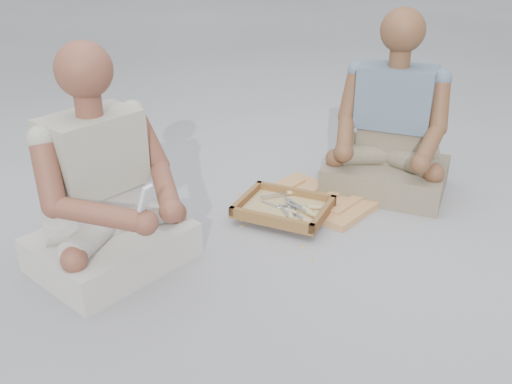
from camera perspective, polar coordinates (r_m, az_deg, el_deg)
The scene contains 27 objects.
ground at distance 2.56m, azimuth -1.21°, elevation -6.88°, with size 60.00×60.00×0.00m, color #A1A2A7.
carved_panel at distance 3.07m, azimuth 6.15°, elevation -0.76°, with size 0.57×0.38×0.04m, color #AB7242.
tool_tray at distance 2.88m, azimuth 2.78°, elevation -1.63°, with size 0.48×0.40×0.06m.
chisel_0 at distance 3.01m, azimuth 3.34°, elevation -0.07°, with size 0.15×0.18×0.02m.
chisel_1 at distance 2.75m, azimuth 4.99°, elevation -2.88°, with size 0.20×0.12×0.02m.
chisel_2 at distance 2.85m, azimuth 3.17°, elevation -1.85°, with size 0.22×0.04×0.02m.
chisel_3 at distance 2.76m, azimuth 3.84°, elevation -2.94°, with size 0.12×0.20×0.02m.
chisel_4 at distance 2.81m, azimuth 5.35°, elevation -2.10°, with size 0.22×0.08×0.02m.
chisel_5 at distance 2.88m, azimuth 5.44°, elevation -1.50°, with size 0.21×0.10×0.02m.
chisel_6 at distance 2.80m, azimuth 3.47°, elevation -2.22°, with size 0.13×0.19×0.02m.
chisel_7 at distance 2.74m, azimuth 3.73°, elevation -2.95°, with size 0.18×0.16×0.02m.
chisel_8 at distance 2.86m, azimuth 4.92°, elevation -1.68°, with size 0.21×0.10×0.02m.
wood_chip_0 at distance 2.68m, azimuth 4.67°, elevation -5.32°, with size 0.02×0.01×0.00m, color tan.
wood_chip_1 at distance 3.15m, azimuth -1.82°, elevation -0.24°, with size 0.02×0.01×0.00m, color tan.
wood_chip_2 at distance 2.66m, azimuth 4.82°, elevation -5.56°, with size 0.02×0.01×0.00m, color tan.
wood_chip_3 at distance 2.97m, azimuth -1.43°, elevation -1.88°, with size 0.02×0.01×0.00m, color tan.
wood_chip_4 at distance 3.26m, azimuth 0.96°, elevation 0.68°, with size 0.02×0.01×0.00m, color tan.
wood_chip_5 at distance 2.98m, azimuth -1.25°, elevation -1.81°, with size 0.02×0.01×0.00m, color tan.
wood_chip_6 at distance 2.88m, azimuth -1.47°, elevation -2.84°, with size 0.02×0.01×0.00m, color tan.
wood_chip_7 at distance 3.18m, azimuth 7.57°, elevation -0.21°, with size 0.02×0.01×0.00m, color tan.
wood_chip_8 at distance 3.06m, azimuth 8.81°, elevation -1.32°, with size 0.02×0.01×0.00m, color tan.
wood_chip_9 at distance 2.84m, azimuth -1.30°, elevation -3.34°, with size 0.02×0.01×0.00m, color tan.
wood_chip_10 at distance 2.92m, azimuth -1.04°, elevation -2.39°, with size 0.02×0.01×0.00m, color tan.
wood_chip_11 at distance 2.57m, azimuth 5.57°, elevation -6.85°, with size 0.02×0.01×0.00m, color tan.
craftsman at distance 2.47m, azimuth -14.83°, elevation -0.36°, with size 0.69×0.70×0.97m.
companion at distance 3.18m, azimuth 13.33°, elevation 5.71°, with size 0.70×0.59×0.98m.
mobile_phone at distance 2.12m, azimuth -11.03°, elevation -0.61°, with size 0.05×0.05×0.11m.
Camera 1 is at (1.16, -1.82, 1.38)m, focal length 40.00 mm.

